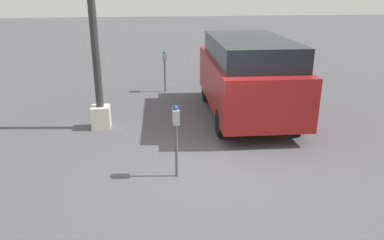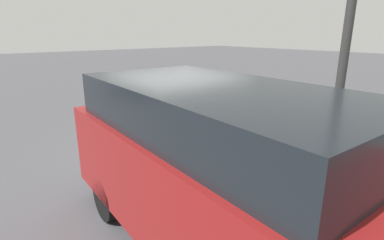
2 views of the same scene
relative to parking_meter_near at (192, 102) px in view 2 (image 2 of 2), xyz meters
The scene contains 4 objects.
ground_plane 1.19m from the parking_meter_near, 72.79° to the right, with size 80.00×80.00×0.00m, color #4C4C51.
parking_meter_near is the anchor object (origin of this frame).
lamp_post 3.34m from the parking_meter_near, 30.16° to the left, with size 0.44×0.44×5.73m.
parked_van 3.87m from the parking_meter_near, 34.22° to the right, with size 4.72×2.21×2.07m.
Camera 2 is at (5.32, -3.86, 2.64)m, focal length 28.00 mm.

